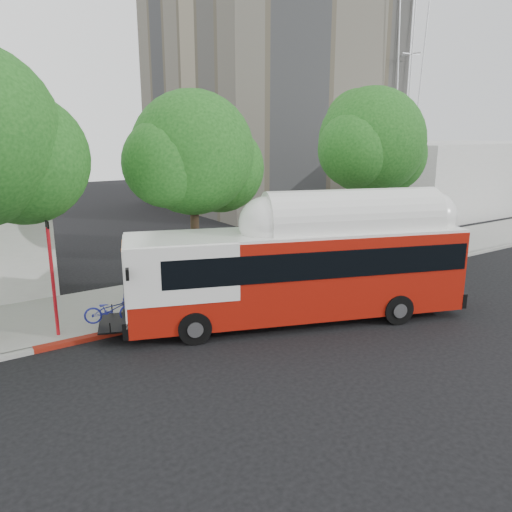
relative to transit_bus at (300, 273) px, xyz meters
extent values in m
plane|color=black|center=(-0.99, -1.41, -1.84)|extent=(120.00, 120.00, 0.00)
cube|color=gray|center=(-0.99, 5.09, -1.77)|extent=(60.00, 5.00, 0.15)
cube|color=gray|center=(-0.99, 2.49, -1.77)|extent=(60.00, 0.30, 0.15)
cube|color=maroon|center=(-3.99, 2.49, -1.76)|extent=(10.00, 0.32, 0.16)
sphere|color=#174814|center=(-8.40, 4.29, 4.24)|extent=(4.35, 4.35, 4.35)
cylinder|color=#2D2116|center=(-1.99, 4.59, 0.88)|extent=(0.36, 0.36, 5.44)
sphere|color=#174814|center=(-1.99, 4.59, 4.28)|extent=(5.00, 5.00, 5.00)
sphere|color=#174814|center=(-0.62, 4.79, 3.60)|extent=(3.75, 3.75, 3.75)
cylinder|color=#2D2116|center=(8.01, 4.39, 1.04)|extent=(0.36, 0.36, 5.76)
sphere|color=#174814|center=(8.01, 4.39, 4.64)|extent=(5.40, 5.40, 5.40)
sphere|color=#174814|center=(9.49, 4.59, 3.92)|extent=(4.05, 4.05, 4.05)
cube|color=gray|center=(17.01, 26.59, 15.66)|extent=(18.00, 18.00, 35.00)
cube|color=silver|center=(29.01, 14.59, 1.16)|extent=(20.00, 12.00, 6.00)
cube|color=#9E150B|center=(-0.09, 0.03, 0.01)|extent=(12.55, 6.72, 2.99)
cube|color=black|center=(0.40, -0.14, 0.63)|extent=(11.41, 6.36, 0.98)
cube|color=white|center=(-0.09, 0.03, 1.55)|extent=(12.52, 6.64, 0.10)
cube|color=white|center=(1.85, -0.67, 1.82)|extent=(6.91, 4.18, 0.57)
cube|color=black|center=(-6.44, 2.32, -1.33)|extent=(1.41, 2.03, 0.06)
imported|color=navy|center=(-6.44, 2.32, -0.83)|extent=(1.18, 1.87, 0.93)
cylinder|color=red|center=(-8.04, 3.21, 0.11)|extent=(0.12, 0.12, 3.92)
cube|color=black|center=(-8.04, 3.21, 2.17)|extent=(0.05, 0.39, 0.24)
camera|label=1|loc=(-11.24, -13.91, 5.12)|focal=35.00mm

